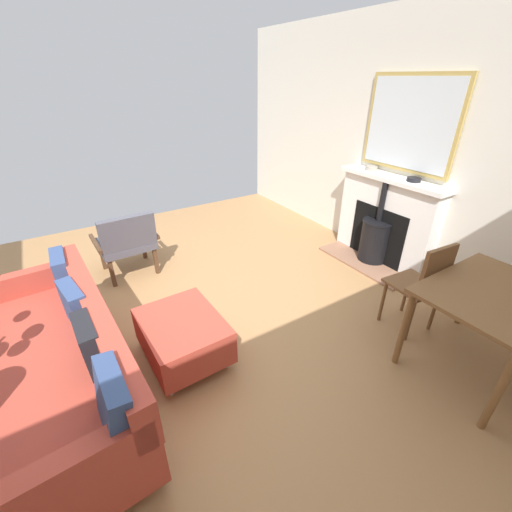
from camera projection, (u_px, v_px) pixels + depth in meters
ground_plane at (178, 316)px, 3.35m from camera, size 5.75×5.82×0.01m
wall_left at (390, 144)px, 4.02m from camera, size 0.12×5.82×2.83m
fireplace at (383, 225)px, 4.16m from camera, size 0.62×1.38×1.10m
mirror_over_mantel at (410, 124)px, 3.65m from camera, size 0.04×1.14×1.02m
mantel_bowl_near at (371, 168)px, 4.13m from camera, size 0.15×0.15×0.05m
mantel_bowl_far at (414, 179)px, 3.68m from camera, size 0.15×0.15×0.04m
sofa at (64, 362)px, 2.34m from camera, size 0.93×2.13×0.82m
ottoman at (183, 335)px, 2.75m from camera, size 0.62×0.77×0.40m
armchair_accent at (127, 240)px, 3.84m from camera, size 0.70×0.61×0.81m
dining_table at (493, 303)px, 2.46m from camera, size 1.05×0.80×0.74m
dining_chair_near_fireplace at (424, 282)px, 2.91m from camera, size 0.43×0.43×0.92m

